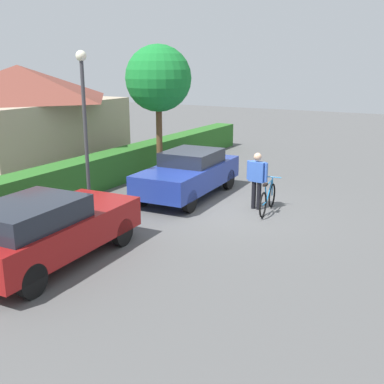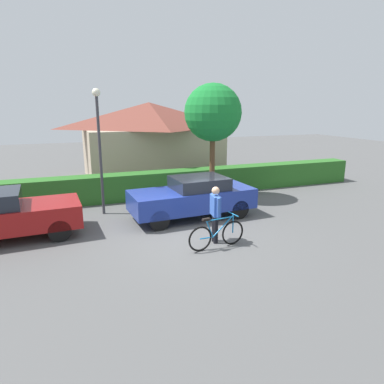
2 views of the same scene
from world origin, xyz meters
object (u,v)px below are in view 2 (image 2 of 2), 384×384
at_px(parked_car_far, 193,197).
at_px(bicycle, 217,234).
at_px(person_rider, 215,210).
at_px(tree_kerbside, 213,113).
at_px(street_lamp, 99,135).

xyz_separation_m(parked_car_far, bicycle, (-0.35, -2.75, -0.37)).
xyz_separation_m(parked_car_far, person_rider, (-0.23, -2.36, 0.21)).
bearing_deg(parked_car_far, bicycle, -97.18).
distance_m(parked_car_far, bicycle, 2.79).
distance_m(person_rider, tree_kerbside, 5.54).
height_order(street_lamp, tree_kerbside, tree_kerbside).
xyz_separation_m(bicycle, tree_kerbside, (2.01, 4.91, 3.16)).
xyz_separation_m(person_rider, tree_kerbside, (1.89, 4.52, 2.58)).
xyz_separation_m(parked_car_far, tree_kerbside, (1.66, 2.16, 2.79)).
distance_m(street_lamp, tree_kerbside, 4.67).
bearing_deg(tree_kerbside, person_rider, -112.72).
distance_m(parked_car_far, person_rider, 2.38).
xyz_separation_m(street_lamp, tree_kerbside, (4.58, 0.62, 0.71)).
distance_m(parked_car_far, street_lamp, 3.90).
bearing_deg(tree_kerbside, street_lamp, -172.31).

